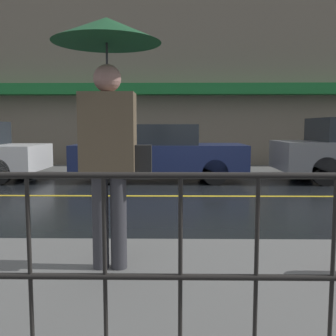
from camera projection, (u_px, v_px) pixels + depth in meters
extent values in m
plane|color=black|center=(196.00, 196.00, 7.85)|extent=(80.00, 80.00, 0.00)
cube|color=#60605E|center=(228.00, 289.00, 3.22)|extent=(28.00, 2.57, 0.10)
cube|color=#60605E|center=(188.00, 170.00, 12.22)|extent=(28.00, 2.05, 0.10)
cube|color=gold|center=(196.00, 196.00, 7.85)|extent=(25.20, 0.12, 0.01)
cube|color=#706656|center=(187.00, 76.00, 13.07)|extent=(28.00, 0.30, 6.14)
cube|color=#196B2D|center=(188.00, 89.00, 12.70)|extent=(16.80, 0.55, 0.35)
cylinder|color=black|center=(258.00, 176.00, 2.09)|extent=(12.00, 0.04, 0.04)
cylinder|color=black|center=(256.00, 277.00, 2.14)|extent=(12.00, 0.04, 0.04)
cylinder|color=black|center=(30.00, 267.00, 2.16)|extent=(0.02, 0.02, 1.02)
cylinder|color=black|center=(105.00, 268.00, 2.15)|extent=(0.02, 0.02, 1.02)
cylinder|color=black|center=(180.00, 268.00, 2.14)|extent=(0.02, 0.02, 1.02)
cylinder|color=black|center=(256.00, 268.00, 2.14)|extent=(0.02, 0.02, 1.02)
cylinder|color=black|center=(333.00, 269.00, 2.13)|extent=(0.02, 0.02, 1.02)
cylinder|color=#333338|center=(100.00, 220.00, 3.53)|extent=(0.15, 0.15, 0.88)
cylinder|color=#333338|center=(119.00, 220.00, 3.53)|extent=(0.15, 0.15, 0.88)
cube|color=brown|center=(108.00, 133.00, 3.45)|extent=(0.48, 0.29, 0.70)
sphere|color=#A87A70|center=(107.00, 78.00, 3.40)|extent=(0.24, 0.24, 0.24)
cylinder|color=#262628|center=(107.00, 88.00, 3.41)|extent=(0.02, 0.02, 0.77)
cone|color=#144723|center=(106.00, 30.00, 3.36)|extent=(0.94, 0.94, 0.21)
cube|color=black|center=(138.00, 162.00, 3.47)|extent=(0.24, 0.12, 0.30)
cylinder|color=black|center=(25.00, 165.00, 11.03)|extent=(0.64, 0.22, 0.64)
cube|color=#19234C|center=(160.00, 157.00, 10.11)|extent=(4.34, 1.76, 0.68)
cube|color=#1E2328|center=(153.00, 134.00, 10.05)|extent=(2.26, 1.62, 0.51)
cylinder|color=black|center=(209.00, 166.00, 10.88)|extent=(0.61, 0.22, 0.61)
cylinder|color=black|center=(215.00, 172.00, 9.35)|extent=(0.61, 0.22, 0.61)
cylinder|color=black|center=(112.00, 166.00, 10.92)|extent=(0.61, 0.22, 0.61)
cylinder|color=black|center=(102.00, 172.00, 9.39)|extent=(0.61, 0.22, 0.61)
cylinder|color=black|center=(302.00, 164.00, 10.92)|extent=(0.68, 0.22, 0.68)
cylinder|color=black|center=(325.00, 171.00, 9.23)|extent=(0.68, 0.22, 0.68)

